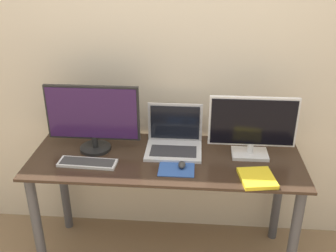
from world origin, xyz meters
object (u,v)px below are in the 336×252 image
object	(u,v)px
keyboard	(88,163)
laptop	(174,139)
monitor_left	(93,117)
mouse	(182,165)
monitor_right	(252,126)
book	(257,178)

from	to	relation	value
keyboard	laptop	bearing A→B (deg)	25.38
monitor_left	keyboard	xyz separation A→B (m)	(-0.00, -0.18, -0.21)
monitor_left	mouse	xyz separation A→B (m)	(0.55, -0.18, -0.20)
monitor_right	book	bearing A→B (deg)	-87.68
book	monitor_left	bearing A→B (deg)	164.23
keyboard	book	bearing A→B (deg)	-5.33
keyboard	book	size ratio (longest dim) A/B	1.52
keyboard	monitor_left	bearing A→B (deg)	89.04
laptop	book	xyz separation A→B (m)	(0.47, -0.32, -0.05)
monitor_left	keyboard	bearing A→B (deg)	-90.96
monitor_left	mouse	world-z (taller)	monitor_left
monitor_right	laptop	distance (m)	0.48
monitor_right	monitor_left	bearing A→B (deg)	-180.00
monitor_right	keyboard	distance (m)	0.99
monitor_right	keyboard	size ratio (longest dim) A/B	1.49
monitor_left	mouse	size ratio (longest dim) A/B	8.32
monitor_left	book	xyz separation A→B (m)	(0.96, -0.27, -0.21)
laptop	mouse	distance (m)	0.24
monitor_right	mouse	size ratio (longest dim) A/B	7.57
monitor_left	book	size ratio (longest dim) A/B	2.48
monitor_right	book	size ratio (longest dim) A/B	2.26
monitor_right	keyboard	xyz separation A→B (m)	(-0.95, -0.18, -0.19)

